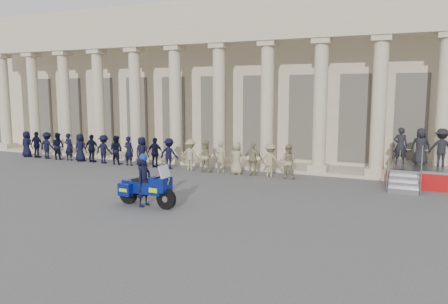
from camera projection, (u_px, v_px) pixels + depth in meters
ground at (156, 204)px, 15.13m from camera, size 90.00×90.00×0.00m
building at (282, 82)px, 27.84m from camera, size 40.00×12.50×9.00m
officer_rank at (140, 152)px, 22.77m from camera, size 16.84×0.59×1.55m
reviewing_stand at (443, 155)px, 18.03m from camera, size 3.91×3.80×2.37m
motorcycle at (147, 188)px, 14.77m from camera, size 2.30×0.95×1.48m
rider at (144, 180)px, 14.79m from camera, size 0.45×0.65×1.81m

